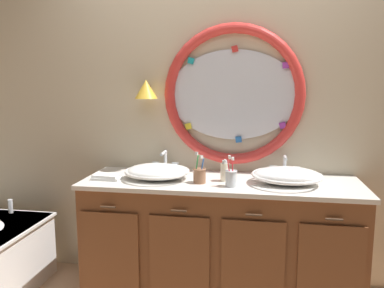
{
  "coord_description": "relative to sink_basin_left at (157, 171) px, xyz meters",
  "views": [
    {
      "loc": [
        0.28,
        -2.36,
        1.52
      ],
      "look_at": [
        -0.15,
        0.25,
        1.11
      ],
      "focal_mm": 36.38,
      "sensor_mm": 36.0,
      "label": 1
    }
  ],
  "objects": [
    {
      "name": "back_wall_assembly",
      "position": [
        0.4,
        0.36,
        0.4
      ],
      "size": [
        6.4,
        0.26,
        2.6
      ],
      "color": "beige",
      "rests_on": "ground_plane"
    },
    {
      "name": "vanity_counter",
      "position": [
        0.44,
        0.03,
        -0.48
      ],
      "size": [
        1.9,
        0.63,
        0.86
      ],
      "color": "brown",
      "rests_on": "ground_plane"
    },
    {
      "name": "sink_basin_left",
      "position": [
        0.0,
        0.0,
        0.0
      ],
      "size": [
        0.46,
        0.46,
        0.1
      ],
      "color": "white",
      "rests_on": "vanity_counter"
    },
    {
      "name": "sink_basin_right",
      "position": [
        0.89,
        0.0,
        0.01
      ],
      "size": [
        0.47,
        0.47,
        0.12
      ],
      "color": "white",
      "rests_on": "vanity_counter"
    },
    {
      "name": "faucet_set_left",
      "position": [
        -0.0,
        0.24,
        0.01
      ],
      "size": [
        0.2,
        0.15,
        0.16
      ],
      "color": "silver",
      "rests_on": "vanity_counter"
    },
    {
      "name": "faucet_set_right",
      "position": [
        0.89,
        0.24,
        0.01
      ],
      "size": [
        0.22,
        0.13,
        0.15
      ],
      "color": "silver",
      "rests_on": "vanity_counter"
    },
    {
      "name": "toothbrush_holder_left",
      "position": [
        0.31,
        -0.07,
        0.0
      ],
      "size": [
        0.09,
        0.09,
        0.21
      ],
      "color": "#996647",
      "rests_on": "vanity_counter"
    },
    {
      "name": "toothbrush_holder_right",
      "position": [
        0.52,
        -0.13,
        0.01
      ],
      "size": [
        0.08,
        0.08,
        0.21
      ],
      "color": "silver",
      "rests_on": "vanity_counter"
    },
    {
      "name": "soap_dispenser",
      "position": [
        0.47,
        0.01,
        0.01
      ],
      "size": [
        0.06,
        0.07,
        0.16
      ],
      "color": "#EFE5C6",
      "rests_on": "vanity_counter"
    },
    {
      "name": "folded_hand_towel",
      "position": [
        -0.34,
        -0.08,
        -0.04
      ],
      "size": [
        0.19,
        0.12,
        0.04
      ],
      "color": "white",
      "rests_on": "vanity_counter"
    }
  ]
}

